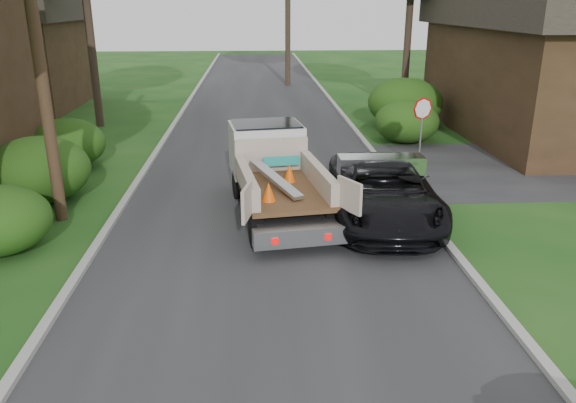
% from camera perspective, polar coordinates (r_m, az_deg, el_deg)
% --- Properties ---
extents(ground, '(120.00, 120.00, 0.00)m').
position_cam_1_polar(ground, '(10.64, -1.04, -10.95)').
color(ground, '#164413').
rests_on(ground, ground).
extents(road, '(8.00, 90.00, 0.02)m').
position_cam_1_polar(road, '(19.91, -2.30, 3.81)').
color(road, '#28282B').
rests_on(road, ground).
extents(curb_left, '(0.20, 90.00, 0.12)m').
position_cam_1_polar(curb_left, '(20.24, -14.01, 3.66)').
color(curb_left, '#9E9E99').
rests_on(curb_left, ground).
extents(curb_right, '(0.20, 90.00, 0.12)m').
position_cam_1_polar(curb_right, '(20.39, 9.33, 4.10)').
color(curb_right, '#9E9E99').
rests_on(curb_right, ground).
extents(stop_sign, '(0.71, 0.32, 2.48)m').
position_cam_1_polar(stop_sign, '(19.34, 13.46, 8.22)').
color(stop_sign, slate).
rests_on(stop_sign, ground).
extents(utility_pole, '(2.42, 1.25, 10.00)m').
position_cam_1_polar(utility_pole, '(15.04, -24.49, 17.04)').
color(utility_pole, '#382619').
rests_on(utility_pole, ground).
extents(house_left_far, '(7.56, 7.56, 6.00)m').
position_cam_1_polar(house_left_far, '(33.90, -27.07, 13.53)').
color(house_left_far, '#342415').
rests_on(house_left_far, ground).
extents(house_right, '(9.72, 12.96, 6.20)m').
position_cam_1_polar(house_right, '(26.83, 27.13, 12.69)').
color(house_right, '#342415').
rests_on(house_right, ground).
extents(hedge_left_b, '(2.86, 2.86, 1.87)m').
position_cam_1_polar(hedge_left_b, '(17.40, -24.01, 2.96)').
color(hedge_left_b, '#1B4610').
rests_on(hedge_left_b, ground).
extents(hedge_left_c, '(2.60, 2.60, 1.70)m').
position_cam_1_polar(hedge_left_c, '(20.72, -21.58, 5.49)').
color(hedge_left_c, '#1B4610').
rests_on(hedge_left_c, ground).
extents(hedge_right_a, '(2.60, 2.60, 1.70)m').
position_cam_1_polar(hedge_right_a, '(23.45, 11.96, 7.94)').
color(hedge_right_a, '#1B4610').
rests_on(hedge_right_a, ground).
extents(hedge_right_b, '(3.38, 3.38, 2.21)m').
position_cam_1_polar(hedge_right_b, '(26.43, 11.80, 9.79)').
color(hedge_right_b, '#1B4610').
rests_on(hedge_right_b, ground).
extents(flatbed_truck, '(3.10, 5.92, 2.14)m').
position_cam_1_polar(flatbed_truck, '(15.51, -1.59, 3.70)').
color(flatbed_truck, black).
rests_on(flatbed_truck, ground).
extents(black_pickup, '(3.11, 5.89, 1.58)m').
position_cam_1_polar(black_pickup, '(14.79, 9.63, 1.11)').
color(black_pickup, black).
rests_on(black_pickup, ground).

